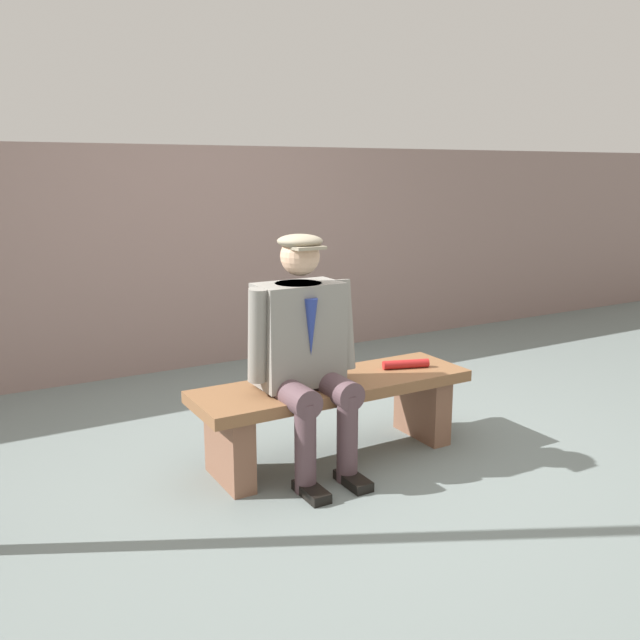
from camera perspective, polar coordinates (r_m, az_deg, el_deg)
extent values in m
plane|color=slate|center=(3.93, 1.12, -11.36)|extent=(30.00, 30.00, 0.00)
cube|color=brown|center=(3.78, 1.14, -5.52)|extent=(1.58, 0.47, 0.06)
cube|color=brown|center=(4.19, 8.52, -7.08)|extent=(0.12, 0.40, 0.39)
cube|color=brown|center=(3.59, -7.58, -10.44)|extent=(0.12, 0.40, 0.39)
cube|color=gray|center=(3.59, -1.80, -1.17)|extent=(0.45, 0.26, 0.54)
cylinder|color=#1E2338|center=(3.54, -1.82, 2.63)|extent=(0.25, 0.25, 0.06)
cone|color=navy|center=(3.46, -0.76, -0.62)|extent=(0.07, 0.07, 0.30)
sphere|color=#DBAD8C|center=(3.50, -1.69, 5.36)|extent=(0.20, 0.20, 0.20)
ellipsoid|color=gray|center=(3.49, -1.70, 6.61)|extent=(0.23, 0.23, 0.07)
cube|color=gray|center=(3.41, -0.96, 6.05)|extent=(0.16, 0.09, 0.02)
cylinder|color=#553E44|center=(3.60, 1.08, -5.62)|extent=(0.15, 0.39, 0.15)
cylinder|color=#553E44|center=(3.56, 2.29, -9.85)|extent=(0.11, 0.11, 0.47)
cube|color=black|center=(3.60, 2.79, -13.25)|extent=(0.10, 0.24, 0.05)
cylinder|color=gray|center=(3.67, 1.99, -0.37)|extent=(0.10, 0.17, 0.49)
cylinder|color=#553E44|center=(3.48, -2.41, -6.25)|extent=(0.15, 0.39, 0.15)
cylinder|color=#553E44|center=(3.45, -1.23, -10.63)|extent=(0.11, 0.11, 0.47)
cube|color=black|center=(3.49, -0.72, -14.14)|extent=(0.10, 0.24, 0.05)
cylinder|color=gray|center=(3.44, -5.22, -1.30)|extent=(0.11, 0.14, 0.49)
cylinder|color=#B21E1E|center=(4.02, 7.19, -3.67)|extent=(0.28, 0.13, 0.05)
cube|color=gray|center=(5.67, -10.63, 5.16)|extent=(12.00, 0.24, 1.77)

